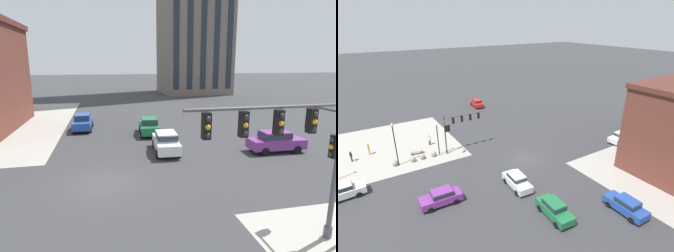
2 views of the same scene
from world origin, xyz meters
TOP-DOWN VIEW (x-y plane):
  - ground_plane at (0.00, 0.00)m, footprint 320.00×320.00m
  - sidewalk_corner_slab at (16.00, -14.50)m, footprint 20.00×19.00m
  - traffic_signal_main at (7.34, -7.28)m, footprint 6.35×2.09m
  - bollard_sphere_curb_a at (10.88, -7.62)m, footprint 0.77×0.77m
  - bollard_sphere_curb_b at (12.47, -7.70)m, footprint 0.77×0.77m
  - bollard_sphere_curb_c at (13.80, -7.61)m, footprint 0.77×0.77m
  - bollard_sphere_curb_d at (16.12, -7.76)m, footprint 0.77×0.77m
  - bench_near_signal at (12.76, -9.54)m, footprint 1.82×0.58m
  - pedestrian_near_bench at (18.71, -13.12)m, footprint 0.24×0.55m
  - pedestrian_at_curb at (10.20, -11.61)m, footprint 0.50×0.33m
  - pedestrian_walking_east at (21.04, -12.14)m, footprint 0.31×0.52m
  - street_lamp_corner_near at (10.00, -7.64)m, footprint 0.36×0.36m
  - street_lamp_mid_sidewalk at (15.70, -7.65)m, footprint 0.36×0.36m
  - car_main_northbound_near at (-2.07, 14.58)m, footprint 1.99×4.45m
  - car_main_northbound_far at (4.87, 5.03)m, footprint 2.11×4.51m
  - car_main_southbound_near at (-4.89, -25.60)m, footprint 2.14×4.52m
  - car_main_southbound_far at (4.48, 11.13)m, footprint 2.13×4.51m
  - car_cross_eastbound at (-26.58, 3.15)m, footprint 4.49×2.07m
  - car_parked_curb at (13.44, 3.32)m, footprint 4.45×1.99m
  - car_main_mid at (22.32, -3.38)m, footprint 4.51×2.12m
  - car_cross_far at (-16.35, 3.63)m, footprint 4.43×1.95m

SIDE VIEW (x-z plane):
  - ground_plane at x=0.00m, z-range 0.00..0.00m
  - sidewalk_corner_slab at x=16.00m, z-range -0.01..0.01m
  - bench_near_signal at x=12.76m, z-range 0.08..0.57m
  - bollard_sphere_curb_a at x=10.88m, z-range 0.00..0.77m
  - bollard_sphere_curb_b at x=12.47m, z-range 0.00..0.77m
  - bollard_sphere_curb_c at x=13.80m, z-range 0.00..0.77m
  - bollard_sphere_curb_d at x=16.12m, z-range 0.00..0.77m
  - pedestrian_walking_east at x=21.04m, z-range 0.11..1.69m
  - car_main_northbound_near at x=-2.07m, z-range 0.08..1.76m
  - car_main_northbound_far at x=4.87m, z-range 0.08..1.76m
  - car_main_southbound_near at x=-4.89m, z-range 0.08..1.76m
  - car_main_southbound_far at x=4.48m, z-range 0.08..1.76m
  - car_cross_eastbound at x=-26.58m, z-range 0.08..1.76m
  - car_parked_curb at x=13.44m, z-range 0.08..1.76m
  - car_main_mid at x=22.32m, z-range 0.08..1.76m
  - car_cross_far at x=-16.35m, z-range 0.08..1.76m
  - pedestrian_near_bench at x=18.71m, z-range 0.12..1.77m
  - pedestrian_at_curb at x=10.20m, z-range 0.12..1.77m
  - street_lamp_corner_near at x=10.00m, z-range 0.66..5.57m
  - street_lamp_mid_sidewalk at x=15.70m, z-range 0.71..6.82m
  - traffic_signal_main at x=7.34m, z-range 1.09..7.13m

